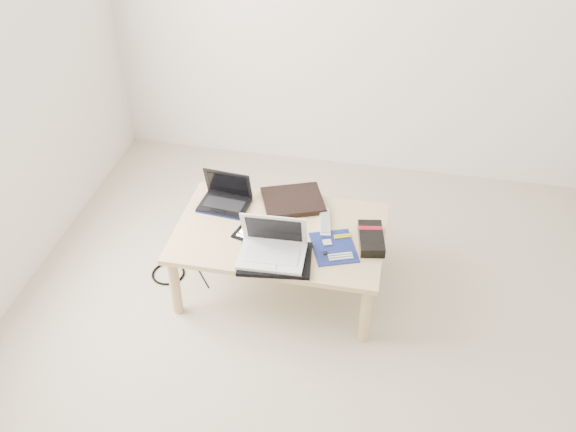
% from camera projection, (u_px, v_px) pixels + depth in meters
% --- Properties ---
extents(ground, '(4.00, 4.00, 0.00)m').
position_uv_depth(ground, '(372.00, 401.00, 3.01)').
color(ground, beige).
rests_on(ground, ground).
extents(room_shell, '(4.20, 4.20, 2.70)m').
position_uv_depth(room_shell, '(416.00, 72.00, 1.98)').
color(room_shell, white).
rests_on(room_shell, ground).
extents(coffee_table, '(1.10, 0.70, 0.40)m').
position_uv_depth(coffee_table, '(280.00, 238.00, 3.41)').
color(coffee_table, tan).
rests_on(coffee_table, ground).
extents(book, '(0.40, 0.37, 0.03)m').
position_uv_depth(book, '(293.00, 201.00, 3.56)').
color(book, black).
rests_on(book, coffee_table).
extents(netbook, '(0.28, 0.22, 0.19)m').
position_uv_depth(netbook, '(225.00, 198.00, 3.54)').
color(netbook, black).
rests_on(netbook, coffee_table).
extents(tablet, '(0.27, 0.23, 0.01)m').
position_uv_depth(tablet, '(258.00, 233.00, 3.35)').
color(tablet, black).
rests_on(tablet, coffee_table).
extents(remote, '(0.10, 0.24, 0.02)m').
position_uv_depth(remote, '(325.00, 222.00, 3.42)').
color(remote, silver).
rests_on(remote, coffee_table).
extents(neoprene_sleeve, '(0.39, 0.30, 0.02)m').
position_uv_depth(neoprene_sleeve, '(275.00, 259.00, 3.19)').
color(neoprene_sleeve, black).
rests_on(neoprene_sleeve, coffee_table).
extents(white_laptop, '(0.34, 0.25, 0.23)m').
position_uv_depth(white_laptop, '(273.00, 247.00, 3.17)').
color(white_laptop, silver).
rests_on(white_laptop, neoprene_sleeve).
extents(motherboard, '(0.29, 0.32, 0.01)m').
position_uv_depth(motherboard, '(334.00, 247.00, 3.27)').
color(motherboard, '#0C1F52').
rests_on(motherboard, coffee_table).
extents(gpu_box, '(0.16, 0.26, 0.05)m').
position_uv_depth(gpu_box, '(371.00, 238.00, 3.29)').
color(gpu_box, black).
rests_on(gpu_box, coffee_table).
extents(cable_coil, '(0.12, 0.12, 0.01)m').
position_uv_depth(cable_coil, '(248.00, 231.00, 3.37)').
color(cable_coil, black).
rests_on(cable_coil, coffee_table).
extents(floor_cable_coil, '(0.23, 0.23, 0.01)m').
position_uv_depth(floor_cable_coil, '(168.00, 273.00, 3.69)').
color(floor_cable_coil, black).
rests_on(floor_cable_coil, ground).
extents(floor_cable_trail, '(0.24, 0.31, 0.01)m').
position_uv_depth(floor_cable_trail, '(197.00, 267.00, 3.74)').
color(floor_cable_trail, black).
rests_on(floor_cable_trail, ground).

